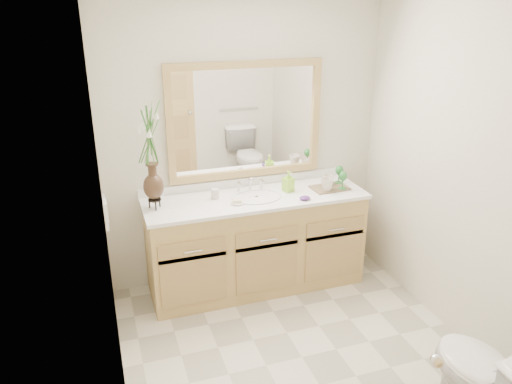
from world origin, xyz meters
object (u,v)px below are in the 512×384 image
object	(u,v)px
tray	(330,188)
flower_vase	(150,144)
toilet	(487,382)
tumbler	(215,194)
soap_bottle	(288,182)

from	to	relation	value
tray	flower_vase	bearing A→B (deg)	175.08
toilet	tumbler	xyz separation A→B (m)	(-1.03, 2.00, 0.50)
soap_bottle	tumbler	bearing A→B (deg)	161.89
tumbler	soap_bottle	bearing A→B (deg)	-3.36
flower_vase	soap_bottle	world-z (taller)	flower_vase
flower_vase	tray	distance (m)	1.56
toilet	flower_vase	bearing A→B (deg)	-52.14
toilet	soap_bottle	world-z (taller)	soap_bottle
toilet	soap_bottle	xyz separation A→B (m)	(-0.40, 1.97, 0.54)
tumbler	tray	bearing A→B (deg)	-5.76
flower_vase	soap_bottle	bearing A→B (deg)	0.70
flower_vase	soap_bottle	distance (m)	1.20
flower_vase	tray	bearing A→B (deg)	-1.89
flower_vase	soap_bottle	xyz separation A→B (m)	(1.12, 0.01, -0.43)
toilet	tray	xyz separation A→B (m)	(-0.04, 1.90, 0.47)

